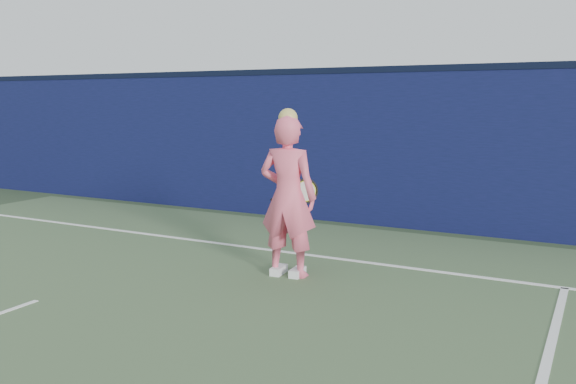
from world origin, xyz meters
The scene contains 4 objects.
backstop_wall centered at (0.00, 6.50, 1.25)m, with size 24.00×0.40×2.50m, color #0B1133.
wall_cap centered at (0.00, 6.50, 2.55)m, with size 24.00×0.42×0.10m, color black.
player centered at (1.85, 3.05, 0.95)m, with size 0.73×0.52×1.97m.
racket centered at (1.81, 3.54, 0.94)m, with size 0.56×0.31×0.32m.
Camera 1 is at (5.11, -3.14, 2.05)m, focal length 38.00 mm.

